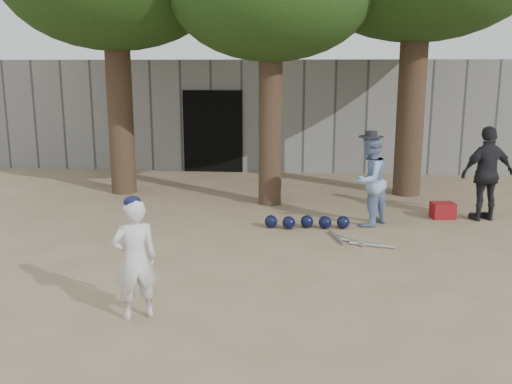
# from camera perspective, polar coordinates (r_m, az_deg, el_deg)

# --- Properties ---
(ground) EXTENTS (70.00, 70.00, 0.00)m
(ground) POSITION_cam_1_polar(r_m,az_deg,el_deg) (8.06, -4.95, -8.06)
(ground) COLOR #937C5E
(ground) RESTS_ON ground
(boy_player) EXTENTS (0.61, 0.54, 1.39)m
(boy_player) POSITION_cam_1_polar(r_m,az_deg,el_deg) (6.58, -12.00, -6.64)
(boy_player) COLOR silver
(boy_player) RESTS_ON ground
(spectator_blue) EXTENTS (0.97, 1.01, 1.64)m
(spectator_blue) POSITION_cam_1_polar(r_m,az_deg,el_deg) (10.39, 11.24, 1.11)
(spectator_blue) COLOR #829DC9
(spectator_blue) RESTS_ON ground
(spectator_dark) EXTENTS (1.11, 0.72, 1.76)m
(spectator_dark) POSITION_cam_1_polar(r_m,az_deg,el_deg) (11.36, 22.10, 1.70)
(spectator_dark) COLOR black
(spectator_dark) RESTS_ON ground
(red_bag) EXTENTS (0.46, 0.38, 0.30)m
(red_bag) POSITION_cam_1_polar(r_m,az_deg,el_deg) (11.38, 18.17, -1.76)
(red_bag) COLOR maroon
(red_bag) RESTS_ON ground
(back_building) EXTENTS (16.00, 5.24, 3.00)m
(back_building) POSITION_cam_1_polar(r_m,az_deg,el_deg) (17.86, 0.83, 8.20)
(back_building) COLOR gray
(back_building) RESTS_ON ground
(helmet_row) EXTENTS (1.51, 0.34, 0.23)m
(helmet_row) POSITION_cam_1_polar(r_m,az_deg,el_deg) (10.18, 5.12, -3.01)
(helmet_row) COLOR black
(helmet_row) RESTS_ON ground
(bat_pile) EXTENTS (1.02, 0.83, 0.06)m
(bat_pile) POSITION_cam_1_polar(r_m,az_deg,el_deg) (9.47, 9.77, -4.87)
(bat_pile) COLOR #B7B5BC
(bat_pile) RESTS_ON ground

